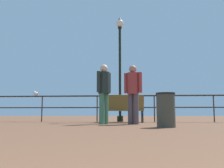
# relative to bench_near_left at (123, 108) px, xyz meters

# --- Properties ---
(pier_railing) EXTENTS (23.68, 0.05, 1.00)m
(pier_railing) POSITION_rel_bench_near_left_xyz_m (0.07, 0.66, 0.23)
(pier_railing) COLOR #31271A
(pier_railing) RESTS_ON ground_plane
(bench_near_left) EXTENTS (1.45, 0.68, 0.96)m
(bench_near_left) POSITION_rel_bench_near_left_xyz_m (0.00, 0.00, 0.00)
(bench_near_left) COLOR brown
(bench_near_left) RESTS_ON ground_plane
(lamppost_center) EXTENTS (0.30, 0.30, 4.15)m
(lamppost_center) POSITION_rel_bench_near_left_xyz_m (-0.15, 0.85, 1.93)
(lamppost_center) COLOR black
(lamppost_center) RESTS_ON ground_plane
(person_by_bench) EXTENTS (0.39, 0.49, 1.81)m
(person_by_bench) POSITION_rel_bench_near_left_xyz_m (-0.54, -1.22, 0.52)
(person_by_bench) COLOR #407355
(person_by_bench) RESTS_ON ground_plane
(person_at_railing) EXTENTS (0.54, 0.34, 1.77)m
(person_at_railing) POSITION_rel_bench_near_left_xyz_m (0.34, -1.23, 0.50)
(person_at_railing) COLOR #514349
(person_at_railing) RESTS_ON ground_plane
(seagull_on_rail) EXTENTS (0.33, 0.32, 0.19)m
(seagull_on_rail) POSITION_rel_bench_near_left_xyz_m (-3.43, 0.68, 0.57)
(seagull_on_rail) COLOR silver
(seagull_on_rail) RESTS_ON pier_railing
(trash_bin) EXTENTS (0.45, 0.45, 0.81)m
(trash_bin) POSITION_rel_bench_near_left_xyz_m (1.09, -2.72, -0.11)
(trash_bin) COLOR #3E3D31
(trash_bin) RESTS_ON ground_plane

